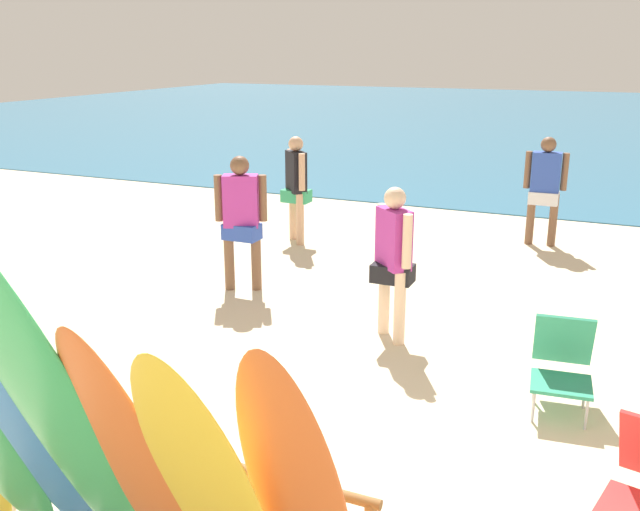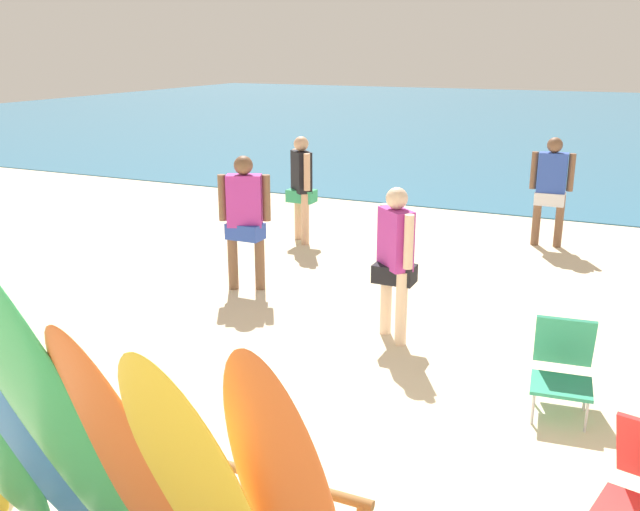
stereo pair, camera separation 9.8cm
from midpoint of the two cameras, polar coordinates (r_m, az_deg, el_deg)
ground at (r=17.57m, az=16.31°, el=5.96°), size 60.00×60.00×0.00m
ocean_water at (r=33.41m, az=20.65°, el=10.36°), size 60.00×40.00×0.02m
surfboard_rack at (r=4.71m, az=-11.73°, el=-16.25°), size 2.77×0.07×0.67m
surfboard_blue_2 at (r=4.31m, az=-21.89°, el=-13.97°), size 0.56×0.92×1.88m
surfboard_green_3 at (r=3.77m, az=-20.20°, el=-12.23°), size 0.55×1.25×2.59m
surfboard_orange_4 at (r=3.81m, az=-14.03°, el=-16.91°), size 0.51×0.90×1.96m
surfboard_yellow_5 at (r=3.61m, az=-8.60°, el=-18.99°), size 0.55×0.91×1.92m
surfboard_orange_6 at (r=3.52m, az=-1.66°, el=-19.69°), size 0.52×0.76×1.93m
beachgoer_photographing at (r=7.41m, az=6.49°, el=0.14°), size 0.49×0.46×1.67m
beachgoer_near_rack at (r=8.98m, az=-5.80°, el=3.38°), size 0.62×0.38×1.75m
beachgoer_by_water at (r=11.21m, az=-1.27°, el=5.98°), size 0.48×0.49×1.70m
beachgoer_midbeach at (r=11.55m, az=18.48°, el=5.49°), size 0.65×0.27×1.72m
beach_chair_red at (r=6.49m, az=19.51°, el=-8.19°), size 0.57×0.73×0.82m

